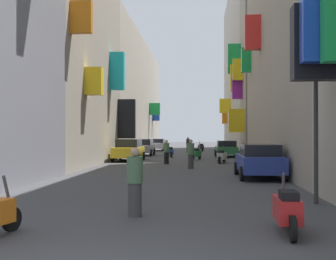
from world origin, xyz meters
The scene contains 20 objects.
ground_plane centered at (0.00, 30.00, 0.00)m, with size 140.00×140.00×0.00m, color #424244.
building_left_mid_a centered at (-7.99, 22.16, 9.80)m, with size 7.36×13.65×19.63m.
building_left_mid_b centered at (-8.00, 44.50, 6.34)m, with size 7.33×31.02×12.68m.
building_right_mid_c centered at (7.97, 32.26, 9.40)m, with size 7.29×4.91×18.85m.
building_right_far centered at (8.00, 47.36, 9.85)m, with size 7.32×25.29×19.71m.
parked_car_green centered at (3.59, 31.85, 0.73)m, with size 1.91×4.22×1.38m.
parked_car_yellow centered at (-3.79, 26.02, 0.81)m, with size 1.93×4.47×1.56m.
parked_car_grey centered at (-3.79, 33.76, 0.78)m, with size 1.91×3.97×1.48m.
parked_car_blue centered at (3.96, 14.61, 0.78)m, with size 1.91×4.21×1.48m.
parked_car_silver centered at (-3.64, 44.94, 0.74)m, with size 1.87×4.38×1.38m.
scooter_blue centered at (-1.18, 31.09, 0.46)m, with size 0.72×1.78×1.13m.
scooter_green centered at (1.08, 27.57, 0.46)m, with size 0.80×1.77×1.13m.
scooter_black centered at (1.45, 43.81, 0.46)m, with size 0.72×1.94×1.13m.
scooter_red centered at (3.06, 4.13, 0.46)m, with size 0.50×1.86×1.13m.
scooter_silver centered at (2.81, 24.07, 0.46)m, with size 0.73×1.80×1.13m.
pedestrian_crossing centered at (-0.80, 22.95, 0.77)m, with size 0.52×0.52×1.56m.
pedestrian_near_left centered at (0.06, 41.18, 0.81)m, with size 0.39×0.39×1.63m.
pedestrian_near_right centered at (-0.14, 5.59, 0.80)m, with size 0.45×0.45×1.61m.
pedestrian_mid_street centered at (0.85, 19.38, 0.81)m, with size 0.52×0.52×1.64m.
traffic_light_far_corner centered at (4.57, 7.71, 3.04)m, with size 0.26×0.34×4.49m.
Camera 1 is at (1.38, -4.16, 1.92)m, focal length 44.99 mm.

